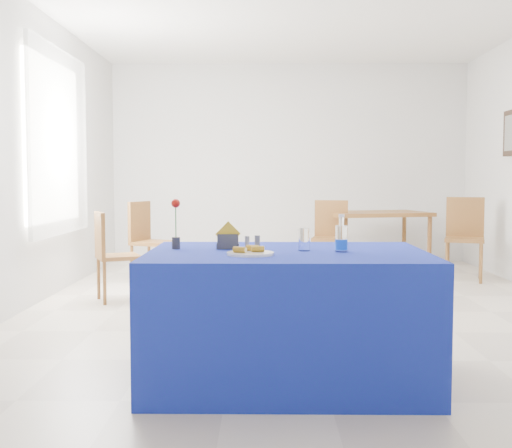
# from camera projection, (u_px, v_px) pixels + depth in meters

# --- Properties ---
(floor) EXTENTS (7.00, 7.00, 0.00)m
(floor) POSITION_uv_depth(u_px,v_px,m) (303.00, 311.00, 5.71)
(floor) COLOR beige
(floor) RESTS_ON ground
(room_shell) EXTENTS (7.00, 7.00, 7.00)m
(room_shell) POSITION_uv_depth(u_px,v_px,m) (304.00, 113.00, 5.59)
(room_shell) COLOR silver
(room_shell) RESTS_ON ground
(window_pane) EXTENTS (0.04, 1.50, 1.60)m
(window_pane) POSITION_uv_depth(u_px,v_px,m) (53.00, 142.00, 6.43)
(window_pane) COLOR white
(window_pane) RESTS_ON room_shell
(curtain) EXTENTS (0.04, 1.75, 1.85)m
(curtain) POSITION_uv_depth(u_px,v_px,m) (60.00, 142.00, 6.43)
(curtain) COLOR white
(curtain) RESTS_ON room_shell
(plate) EXTENTS (0.26, 0.26, 0.01)m
(plate) POSITION_uv_depth(u_px,v_px,m) (250.00, 253.00, 3.52)
(plate) COLOR white
(plate) RESTS_ON blue_table
(drinking_glass) EXTENTS (0.07, 0.07, 0.13)m
(drinking_glass) POSITION_uv_depth(u_px,v_px,m) (304.00, 239.00, 3.72)
(drinking_glass) COLOR white
(drinking_glass) RESTS_ON blue_table
(salt_shaker) EXTENTS (0.03, 0.03, 0.08)m
(salt_shaker) POSITION_uv_depth(u_px,v_px,m) (247.00, 243.00, 3.72)
(salt_shaker) COLOR gray
(salt_shaker) RESTS_ON blue_table
(pepper_shaker) EXTENTS (0.03, 0.03, 0.08)m
(pepper_shaker) POSITION_uv_depth(u_px,v_px,m) (257.00, 243.00, 3.77)
(pepper_shaker) COLOR slate
(pepper_shaker) RESTS_ON blue_table
(blue_table) EXTENTS (1.60, 1.10, 0.76)m
(blue_table) POSITION_uv_depth(u_px,v_px,m) (287.00, 316.00, 3.72)
(blue_table) COLOR navy
(blue_table) RESTS_ON floor
(water_bottle) EXTENTS (0.07, 0.07, 0.21)m
(water_bottle) POSITION_uv_depth(u_px,v_px,m) (341.00, 239.00, 3.67)
(water_bottle) COLOR silver
(water_bottle) RESTS_ON blue_table
(napkin_holder) EXTENTS (0.15, 0.06, 0.17)m
(napkin_holder) POSITION_uv_depth(u_px,v_px,m) (228.00, 241.00, 3.81)
(napkin_holder) COLOR #343439
(napkin_holder) RESTS_ON blue_table
(rose_vase) EXTENTS (0.05, 0.05, 0.30)m
(rose_vase) POSITION_uv_depth(u_px,v_px,m) (176.00, 224.00, 3.81)
(rose_vase) COLOR #29282E
(rose_vase) RESTS_ON blue_table
(oak_table) EXTENTS (1.48, 1.14, 0.76)m
(oak_table) POSITION_uv_depth(u_px,v_px,m) (374.00, 218.00, 8.28)
(oak_table) COLOR brown
(oak_table) RESTS_ON floor
(chair_bg_left) EXTENTS (0.48, 0.48, 0.92)m
(chair_bg_left) POSITION_uv_depth(u_px,v_px,m) (330.00, 232.00, 7.84)
(chair_bg_left) COLOR brown
(chair_bg_left) RESTS_ON floor
(chair_bg_right) EXTENTS (0.54, 0.54, 0.96)m
(chair_bg_right) POSITION_uv_depth(u_px,v_px,m) (465.00, 232.00, 7.49)
(chair_bg_right) COLOR brown
(chair_bg_right) RESTS_ON floor
(chair_win_a) EXTENTS (0.51, 0.51, 0.86)m
(chair_win_a) POSITION_uv_depth(u_px,v_px,m) (110.00, 250.00, 6.14)
(chair_win_a) COLOR brown
(chair_win_a) RESTS_ON floor
(chair_win_b) EXTENTS (0.54, 0.54, 0.92)m
(chair_win_b) POSITION_uv_depth(u_px,v_px,m) (147.00, 236.00, 7.27)
(chair_win_b) COLOR brown
(chair_win_b) RESTS_ON floor
(banana_pieces) EXTENTS (0.17, 0.15, 0.03)m
(banana_pieces) POSITION_uv_depth(u_px,v_px,m) (250.00, 249.00, 3.53)
(banana_pieces) COLOR gold
(banana_pieces) RESTS_ON plate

